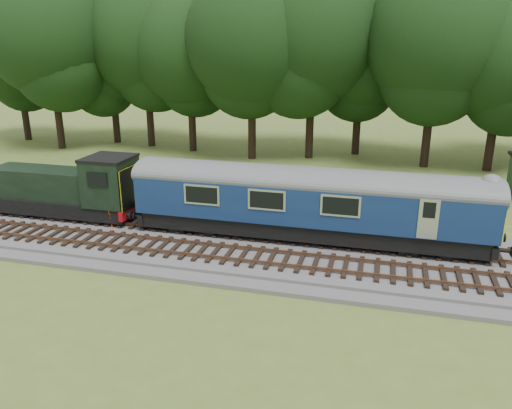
# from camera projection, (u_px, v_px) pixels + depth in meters

# --- Properties ---
(ground) EXTENTS (120.00, 120.00, 0.00)m
(ground) POSITION_uv_depth(u_px,v_px,m) (239.00, 249.00, 25.72)
(ground) COLOR #556A27
(ground) RESTS_ON ground
(ballast) EXTENTS (70.00, 7.00, 0.35)m
(ballast) POSITION_uv_depth(u_px,v_px,m) (239.00, 245.00, 25.67)
(ballast) COLOR #4C4C4F
(ballast) RESTS_ON ground
(track_north) EXTENTS (67.20, 2.40, 0.21)m
(track_north) POSITION_uv_depth(u_px,v_px,m) (246.00, 232.00, 26.88)
(track_north) COLOR black
(track_north) RESTS_ON ballast
(track_south) EXTENTS (67.20, 2.40, 0.21)m
(track_south) POSITION_uv_depth(u_px,v_px,m) (229.00, 253.00, 24.12)
(track_south) COLOR black
(track_south) RESTS_ON ballast
(fence) EXTENTS (64.00, 0.12, 1.00)m
(fence) POSITION_uv_depth(u_px,v_px,m) (260.00, 220.00, 29.85)
(fence) COLOR #6B6054
(fence) RESTS_ON ground
(tree_line) EXTENTS (70.00, 8.00, 18.00)m
(tree_line) POSITION_uv_depth(u_px,v_px,m) (307.00, 157.00, 45.91)
(tree_line) COLOR black
(tree_line) RESTS_ON ground
(dmu_railcar) EXTENTS (18.05, 2.86, 3.88)m
(dmu_railcar) POSITION_uv_depth(u_px,v_px,m) (308.00, 198.00, 25.39)
(dmu_railcar) COLOR black
(dmu_railcar) RESTS_ON ground
(shunter_loco) EXTENTS (8.91, 2.60, 3.38)m
(shunter_loco) POSITION_uv_depth(u_px,v_px,m) (70.00, 189.00, 28.97)
(shunter_loco) COLOR black
(shunter_loco) RESTS_ON ground
(worker) EXTENTS (0.80, 0.74, 1.83)m
(worker) POSITION_uv_depth(u_px,v_px,m) (114.00, 211.00, 27.46)
(worker) COLOR #DF430B
(worker) RESTS_ON ballast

